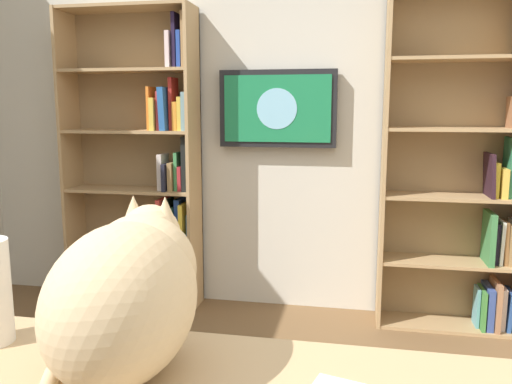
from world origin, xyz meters
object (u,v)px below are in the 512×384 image
bookshelf_left (477,176)px  wall_mounted_tv (278,109)px  bookshelf_right (147,164)px  cat (129,290)px

bookshelf_left → wall_mounted_tv: 1.30m
bookshelf_right → wall_mounted_tv: (-0.88, -0.08, 0.37)m
wall_mounted_tv → cat: 2.38m
bookshelf_right → wall_mounted_tv: bookshelf_right is taller
bookshelf_left → wall_mounted_tv: size_ratio=2.69×
bookshelf_left → cat: bearing=62.1°
bookshelf_right → cat: 2.44m
bookshelf_right → cat: bearing=112.0°
bookshelf_right → wall_mounted_tv: size_ratio=2.63×
bookshelf_left → cat: 2.56m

